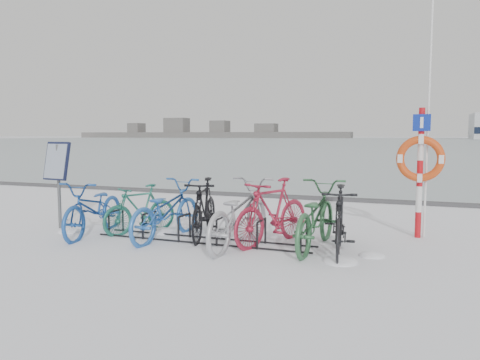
% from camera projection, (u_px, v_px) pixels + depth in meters
% --- Properties ---
extents(ground, '(900.00, 900.00, 0.00)m').
position_uv_depth(ground, '(203.00, 241.00, 8.20)').
color(ground, white).
rests_on(ground, ground).
extents(ice_sheet, '(400.00, 298.00, 0.02)m').
position_uv_depth(ice_sheet, '(404.00, 140.00, 152.67)').
color(ice_sheet, '#A5B4BB').
rests_on(ice_sheet, ground).
extents(quay_edge, '(400.00, 0.25, 0.10)m').
position_uv_depth(quay_edge, '(288.00, 197.00, 13.70)').
color(quay_edge, '#3F3F42').
rests_on(quay_edge, ground).
extents(bike_rack, '(4.00, 0.48, 0.46)m').
position_uv_depth(bike_rack, '(203.00, 231.00, 8.18)').
color(bike_rack, black).
rests_on(bike_rack, ground).
extents(info_board, '(0.59, 0.27, 1.72)m').
position_uv_depth(info_board, '(57.00, 166.00, 9.22)').
color(info_board, '#595B5E').
rests_on(info_board, ground).
extents(lifebuoy_station, '(0.82, 0.23, 4.26)m').
position_uv_depth(lifebuoy_station, '(421.00, 159.00, 8.31)').
color(lifebuoy_station, red).
rests_on(lifebuoy_station, ground).
extents(shoreline, '(180.00, 12.00, 9.50)m').
position_uv_depth(shoreline, '(202.00, 133.00, 292.88)').
color(shoreline, '#515151').
rests_on(shoreline, ground).
extents(bike_0, '(0.98, 2.11, 1.07)m').
position_uv_depth(bike_0, '(95.00, 206.00, 8.71)').
color(bike_0, '#1D4D9E').
rests_on(bike_0, ground).
extents(bike_1, '(1.09, 1.62, 0.95)m').
position_uv_depth(bike_1, '(140.00, 207.00, 8.95)').
color(bike_1, '#1F6453').
rests_on(bike_1, ground).
extents(bike_2, '(0.91, 2.13, 1.09)m').
position_uv_depth(bike_2, '(166.00, 208.00, 8.40)').
color(bike_2, '#2964B7').
rests_on(bike_2, ground).
extents(bike_3, '(0.91, 1.92, 1.11)m').
position_uv_depth(bike_3, '(204.00, 207.00, 8.48)').
color(bike_3, black).
rests_on(bike_3, ground).
extents(bike_4, '(0.94, 2.26, 1.16)m').
position_uv_depth(bike_4, '(238.00, 212.00, 7.78)').
color(bike_4, '#A0A1A8').
rests_on(bike_4, ground).
extents(bike_5, '(1.24, 1.99, 1.16)m').
position_uv_depth(bike_5, '(272.00, 210.00, 7.99)').
color(bike_5, '#A11F38').
rests_on(bike_5, ground).
extents(bike_6, '(0.88, 2.20, 1.13)m').
position_uv_depth(bike_6, '(315.00, 214.00, 7.67)').
color(bike_6, '#2F653C').
rests_on(bike_6, ground).
extents(bike_7, '(0.73, 1.89, 1.11)m').
position_uv_depth(bike_7, '(340.00, 219.00, 7.33)').
color(bike_7, black).
rests_on(bike_7, ground).
extents(snow_drifts, '(6.04, 1.52, 0.18)m').
position_uv_depth(snow_drifts, '(224.00, 243.00, 8.05)').
color(snow_drifts, white).
rests_on(snow_drifts, ground).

